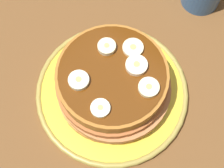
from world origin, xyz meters
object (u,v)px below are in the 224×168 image
banana_slice_4 (79,80)px  banana_slice_2 (107,47)px  plate (112,92)px  banana_slice_3 (136,65)px  banana_slice_1 (149,88)px  banana_slice_5 (131,46)px  banana_slice_0 (100,108)px  pancake_stack (113,84)px

banana_slice_4 → banana_slice_2: bearing=-87.7°
plate → banana_slice_4: size_ratio=8.38×
plate → banana_slice_3: 9.39cm
banana_slice_2 → plate: bearing=139.2°
banana_slice_1 → banana_slice_3: size_ratio=0.93×
banana_slice_1 → banana_slice_2: 9.54cm
banana_slice_5 → banana_slice_0: bearing=104.1°
banana_slice_1 → banana_slice_3: same height
plate → banana_slice_4: 10.01cm
banana_slice_0 → banana_slice_3: size_ratio=0.85×
banana_slice_0 → banana_slice_2: 10.36cm
banana_slice_4 → banana_slice_3: bearing=-125.8°
banana_slice_1 → pancake_stack: bearing=14.4°
banana_slice_5 → banana_slice_2: bearing=40.9°
pancake_stack → banana_slice_5: bearing=-82.7°
banana_slice_0 → banana_slice_1: size_ratio=0.91×
plate → banana_slice_4: banana_slice_4 is taller
pancake_stack → banana_slice_3: 5.78cm
banana_slice_2 → banana_slice_5: 3.85cm
banana_slice_1 → banana_slice_2: (9.42, -1.54, 0.04)cm
banana_slice_0 → banana_slice_1: (-3.70, -7.10, 0.07)cm
banana_slice_2 → banana_slice_4: size_ratio=0.91×
plate → banana_slice_0: (-2.32, 5.72, 8.40)cm
plate → banana_slice_0: bearing=112.1°
pancake_stack → banana_slice_1: (-5.80, -1.49, 4.19)cm
banana_slice_0 → banana_slice_2: (5.72, -8.64, 0.12)cm
banana_slice_0 → banana_slice_2: banana_slice_2 is taller
plate → pancake_stack: bearing=154.7°
banana_slice_4 → banana_slice_5: size_ratio=0.96×
pancake_stack → banana_slice_2: (3.61, -3.03, 4.24)cm
banana_slice_2 → banana_slice_3: 5.74cm
plate → banana_slice_1: size_ratio=8.40×
pancake_stack → banana_slice_3: bearing=-122.4°
banana_slice_2 → banana_slice_3: bearing=-177.0°
banana_slice_2 → banana_slice_4: bearing=92.3°
banana_slice_3 → banana_slice_4: (5.44, 7.55, -0.02)cm
banana_slice_3 → banana_slice_4: size_ratio=1.07×
banana_slice_3 → banana_slice_5: 3.59cm
banana_slice_2 → banana_slice_3: (-5.73, -0.30, -0.01)cm
banana_slice_3 → banana_slice_1: bearing=153.5°
plate → banana_slice_2: 9.63cm
plate → pancake_stack: 4.29cm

